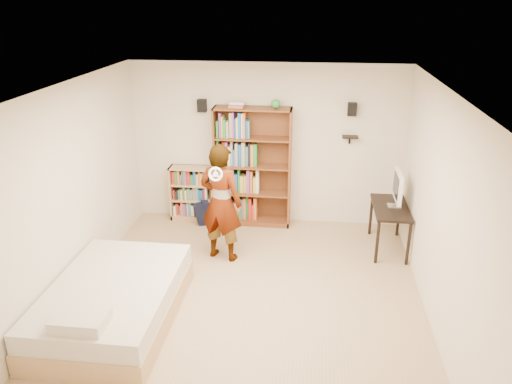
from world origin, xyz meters
TOP-DOWN VIEW (x-y plane):
  - ground at (0.00, 0.00)m, footprint 4.50×5.00m
  - room_shell at (0.00, 0.00)m, footprint 4.52×5.02m
  - crown_molding at (0.00, 0.00)m, footprint 4.50×5.00m
  - speaker_left at (-1.05, 2.40)m, footprint 0.14×0.12m
  - speaker_right at (1.35, 2.40)m, footprint 0.14×0.12m
  - wall_shelf at (1.35, 2.41)m, footprint 0.25×0.16m
  - tall_bookshelf at (-0.21, 2.32)m, footprint 1.26×0.37m
  - low_bookshelf at (-1.27, 2.36)m, footprint 0.76×0.29m
  - computer_desk at (1.97, 1.62)m, footprint 0.52×1.03m
  - imac at (2.02, 1.63)m, footprint 0.19×0.56m
  - daybed at (-1.52, -0.64)m, footprint 1.41×2.17m
  - person at (-0.52, 1.05)m, footprint 0.74×0.59m
  - wii_wheel at (-0.52, 0.72)m, footprint 0.20×0.08m
  - navy_bag at (-1.04, 2.15)m, footprint 0.36×0.30m

SIDE VIEW (x-z plane):
  - ground at x=0.00m, z-range -0.01..0.01m
  - navy_bag at x=-1.04m, z-range 0.00..0.41m
  - daybed at x=-1.52m, z-range 0.00..0.64m
  - computer_desk at x=1.97m, z-range 0.00..0.71m
  - low_bookshelf at x=-1.27m, z-range 0.00..0.95m
  - person at x=-0.52m, z-range 0.00..1.76m
  - imac at x=2.02m, z-range 0.71..1.26m
  - tall_bookshelf at x=-0.21m, z-range 0.00..2.00m
  - wii_wheel at x=-0.52m, z-range 1.33..1.54m
  - wall_shelf at x=1.35m, z-range 1.54..1.56m
  - room_shell at x=0.00m, z-range 0.41..3.12m
  - speaker_left at x=-1.05m, z-range 1.90..2.10m
  - speaker_right at x=1.35m, z-range 1.90..2.10m
  - crown_molding at x=0.00m, z-range 2.64..2.70m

